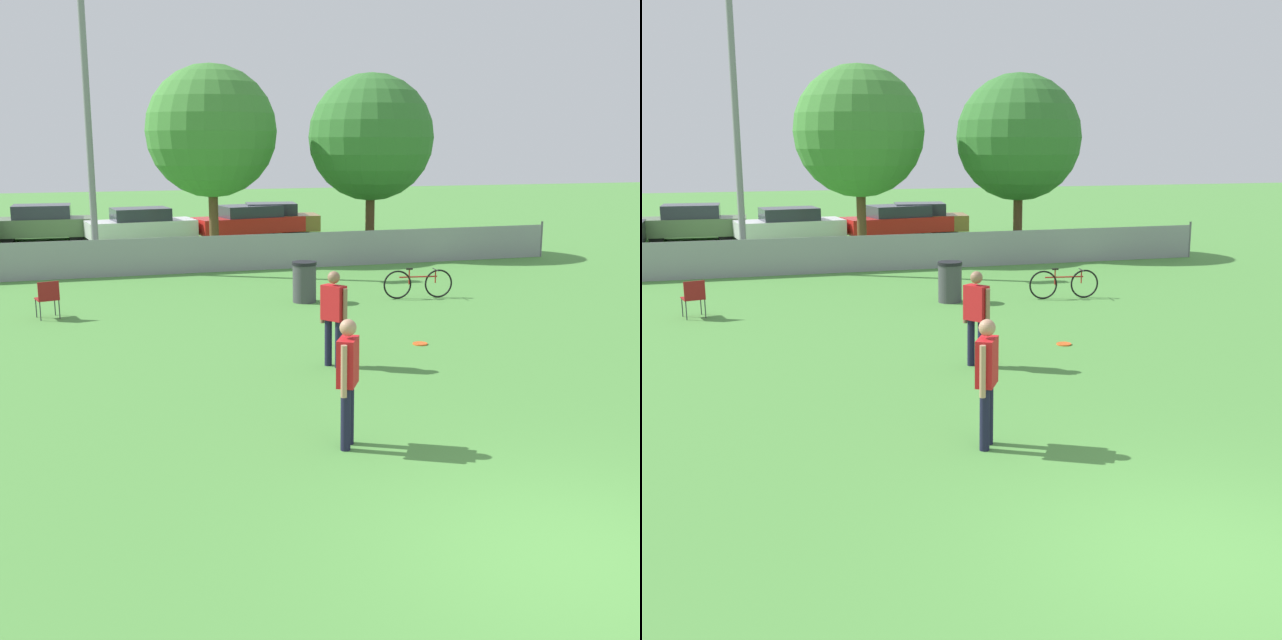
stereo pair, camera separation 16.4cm
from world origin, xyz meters
TOP-DOWN VIEW (x-y plane):
  - ground_plane at (0.00, 0.00)m, footprint 120.00×120.00m
  - fence_backline at (0.00, 18.00)m, footprint 21.82×0.07m
  - light_pole at (-3.82, 19.11)m, footprint 0.90×0.36m
  - tree_near_pole at (0.18, 21.37)m, footprint 4.38×4.38m
  - tree_far_right at (5.58, 20.60)m, footprint 4.32×4.32m
  - player_thrower_red at (-1.21, 3.34)m, footprint 0.40×0.51m
  - player_defender_red at (-0.20, 7.01)m, footprint 0.42×0.49m
  - frisbee_disc at (1.91, 8.00)m, footprint 0.29×0.29m
  - folding_chair_sideline at (-5.07, 12.57)m, footprint 0.56×0.56m
  - bicycle_sideline at (3.79, 12.36)m, footprint 1.78×0.44m
  - trash_bin at (0.92, 12.74)m, footprint 0.61×0.61m
  - parked_car_olive at (-5.58, 27.85)m, footprint 4.26×1.95m
  - parked_car_white at (-1.88, 26.22)m, footprint 4.33×2.27m
  - parked_car_red at (2.56, 26.61)m, footprint 4.81×2.64m
  - parked_car_tan at (3.58, 27.10)m, footprint 4.12×2.14m

SIDE VIEW (x-z plane):
  - ground_plane at x=0.00m, z-range 0.00..0.00m
  - frisbee_disc at x=1.91m, z-range 0.00..0.03m
  - bicycle_sideline at x=3.79m, z-range -0.01..0.76m
  - folding_chair_sideline at x=-5.07m, z-range 0.07..0.93m
  - trash_bin at x=0.92m, z-range 0.00..1.01m
  - fence_backline at x=0.00m, z-range -0.05..1.16m
  - parked_car_red at x=2.56m, z-range 0.00..1.30m
  - parked_car_tan at x=3.58m, z-range -0.02..1.32m
  - parked_car_white at x=-1.88m, z-range -0.01..1.33m
  - parked_car_olive at x=-5.58m, z-range -0.02..1.40m
  - player_thrower_red at x=-1.21m, z-range 0.14..1.84m
  - player_defender_red at x=-0.20m, z-range 0.14..1.84m
  - tree_far_right at x=5.58m, z-range 0.92..7.08m
  - tree_near_pole at x=0.18m, z-range 1.00..7.39m
  - light_pole at x=-3.82m, z-range 0.77..9.64m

